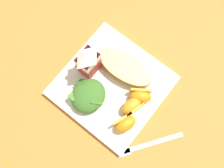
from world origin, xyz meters
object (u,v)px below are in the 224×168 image
object	(u,v)px
green_salad_pile	(88,96)
white_plate	(112,86)
orange_wedge_front	(125,124)
cheesy_pizza_bread	(124,68)
metal_fork	(145,146)
orange_wedge_middle	(132,106)
orange_wedge_rear	(141,96)
milk_carton	(88,62)

from	to	relation	value
green_salad_pile	white_plate	bearing A→B (deg)	-23.13
white_plate	orange_wedge_front	world-z (taller)	orange_wedge_front
cheesy_pizza_bread	metal_fork	xyz separation A→B (m)	(-0.13, -0.18, -0.03)
cheesy_pizza_bread	orange_wedge_front	size ratio (longest dim) A/B	2.55
green_salad_pile	orange_wedge_middle	xyz separation A→B (m)	(0.05, -0.11, -0.00)
orange_wedge_middle	green_salad_pile	bearing A→B (deg)	114.37
orange_wedge_middle	orange_wedge_rear	world-z (taller)	same
milk_carton	orange_wedge_rear	xyz separation A→B (m)	(0.02, -0.16, -0.04)
orange_wedge_rear	orange_wedge_middle	bearing A→B (deg)	177.59
milk_carton	orange_wedge_rear	bearing A→B (deg)	-82.79
white_plate	orange_wedge_front	bearing A→B (deg)	-123.93
cheesy_pizza_bread	metal_fork	size ratio (longest dim) A/B	1.07
orange_wedge_front	metal_fork	world-z (taller)	orange_wedge_front
metal_fork	orange_wedge_middle	bearing A→B (deg)	57.24
cheesy_pizza_bread	orange_wedge_front	distance (m)	0.16
white_plate	orange_wedge_front	xyz separation A→B (m)	(-0.07, -0.10, 0.03)
cheesy_pizza_bread	orange_wedge_rear	xyz separation A→B (m)	(-0.04, -0.09, 0.00)
white_plate	milk_carton	world-z (taller)	milk_carton
metal_fork	green_salad_pile	bearing A→B (deg)	87.64
orange_wedge_rear	white_plate	bearing A→B (deg)	103.19
cheesy_pizza_bread	orange_wedge_front	xyz separation A→B (m)	(-0.12, -0.10, 0.00)
green_salad_pile	metal_fork	size ratio (longest dim) A/B	0.61
orange_wedge_middle	orange_wedge_rear	size ratio (longest dim) A/B	0.97
metal_fork	milk_carton	bearing A→B (deg)	73.53
white_plate	cheesy_pizza_bread	xyz separation A→B (m)	(0.06, 0.00, 0.03)
orange_wedge_front	orange_wedge_middle	world-z (taller)	same
white_plate	green_salad_pile	world-z (taller)	green_salad_pile
cheesy_pizza_bread	metal_fork	distance (m)	0.22
green_salad_pile	orange_wedge_rear	xyz separation A→B (m)	(0.09, -0.11, -0.00)
green_salad_pile	orange_wedge_front	size ratio (longest dim) A/B	1.46
orange_wedge_middle	cheesy_pizza_bread	bearing A→B (deg)	49.21
milk_carton	orange_wedge_middle	world-z (taller)	milk_carton
white_plate	orange_wedge_rear	distance (m)	0.09
white_plate	orange_wedge_rear	size ratio (longest dim) A/B	4.01
orange_wedge_middle	metal_fork	distance (m)	0.11
orange_wedge_front	milk_carton	bearing A→B (deg)	70.18
white_plate	orange_wedge_front	distance (m)	0.12
cheesy_pizza_bread	white_plate	bearing A→B (deg)	-177.09
milk_carton	white_plate	bearing A→B (deg)	-89.17
orange_wedge_front	metal_fork	distance (m)	0.08
metal_fork	orange_wedge_front	bearing A→B (deg)	81.70
white_plate	orange_wedge_rear	world-z (taller)	orange_wedge_rear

